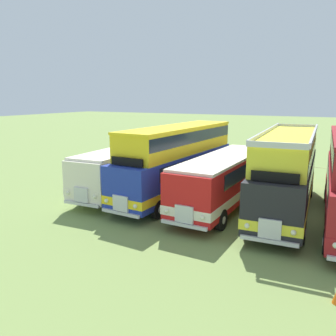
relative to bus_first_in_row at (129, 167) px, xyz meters
name	(u,v)px	position (x,y,z in m)	size (l,w,h in m)	color
ground_plane	(316,218)	(11.56, 0.27, -1.75)	(200.00, 200.00, 0.00)	#7A934C
bus_first_in_row	(129,167)	(0.00, 0.00, 0.00)	(2.98, 9.91, 2.99)	silver
bus_second_in_row	(178,158)	(3.31, 0.64, 0.73)	(3.19, 11.60, 4.49)	#1E339E
bus_third_in_row	(224,177)	(6.61, -0.06, 0.00)	(2.85, 10.32, 2.99)	red
bus_fourth_in_row	(287,170)	(9.90, 0.56, 0.61)	(3.17, 11.54, 4.52)	black
rope_fence_line	(328,172)	(11.56, 9.77, -1.07)	(29.19, 0.08, 1.05)	#8C704C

